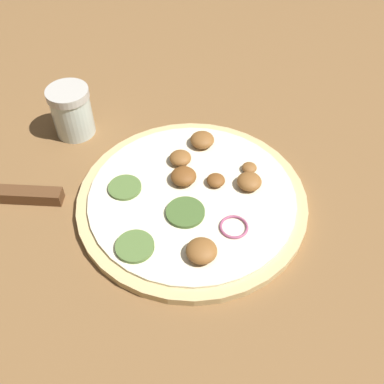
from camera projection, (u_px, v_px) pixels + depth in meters
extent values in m
plane|color=brown|center=(192.00, 203.00, 0.60)|extent=(3.00, 3.00, 0.00)
cylinder|color=#D6B77A|center=(192.00, 200.00, 0.59)|extent=(0.30, 0.30, 0.01)
cylinder|color=#EFE5C1|center=(192.00, 196.00, 0.59)|extent=(0.27, 0.27, 0.00)
cylinder|color=#47662D|center=(185.00, 212.00, 0.56)|extent=(0.05, 0.05, 0.00)
ellipsoid|color=brown|center=(202.00, 140.00, 0.65)|extent=(0.03, 0.03, 0.02)
ellipsoid|color=brown|center=(202.00, 251.00, 0.52)|extent=(0.04, 0.04, 0.02)
ellipsoid|color=brown|center=(182.00, 177.00, 0.60)|extent=(0.03, 0.03, 0.02)
ellipsoid|color=brown|center=(249.00, 181.00, 0.59)|extent=(0.03, 0.03, 0.02)
ellipsoid|color=brown|center=(249.00, 168.00, 0.61)|extent=(0.02, 0.02, 0.01)
cylinder|color=#567538|center=(125.00, 187.00, 0.59)|extent=(0.04, 0.04, 0.00)
ellipsoid|color=brown|center=(216.00, 180.00, 0.60)|extent=(0.02, 0.02, 0.01)
ellipsoid|color=brown|center=(180.00, 158.00, 0.62)|extent=(0.03, 0.03, 0.02)
torus|color=#A34C70|center=(234.00, 227.00, 0.55)|extent=(0.04, 0.04, 0.00)
cylinder|color=#567538|center=(135.00, 246.00, 0.53)|extent=(0.05, 0.05, 0.01)
cube|color=brown|center=(27.00, 195.00, 0.59)|extent=(0.06, 0.09, 0.02)
cylinder|color=silver|center=(73.00, 115.00, 0.67)|extent=(0.06, 0.06, 0.06)
cylinder|color=beige|center=(67.00, 94.00, 0.64)|extent=(0.06, 0.06, 0.01)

